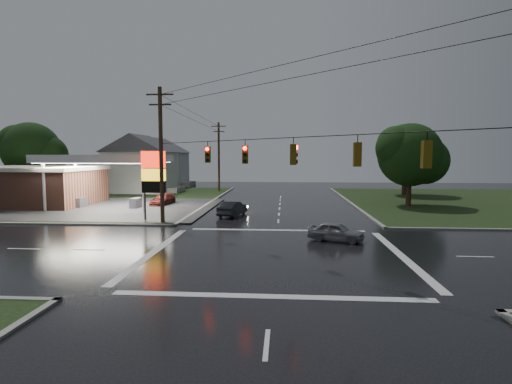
# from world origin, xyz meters

# --- Properties ---
(ground) EXTENTS (120.00, 120.00, 0.00)m
(ground) POSITION_xyz_m (0.00, 0.00, 0.00)
(ground) COLOR black
(ground) RESTS_ON ground
(grass_nw) EXTENTS (36.00, 36.00, 0.08)m
(grass_nw) POSITION_xyz_m (-26.00, 26.00, 0.04)
(grass_nw) COLOR black
(grass_nw) RESTS_ON ground
(grass_ne) EXTENTS (36.00, 36.00, 0.08)m
(grass_ne) POSITION_xyz_m (26.00, 26.00, 0.04)
(grass_ne) COLOR black
(grass_ne) RESTS_ON ground
(gas_station) EXTENTS (26.20, 18.00, 5.60)m
(gas_station) POSITION_xyz_m (-25.68, 19.70, 2.55)
(gas_station) COLOR #2D2D2D
(gas_station) RESTS_ON ground
(pylon_sign) EXTENTS (2.00, 0.35, 6.00)m
(pylon_sign) POSITION_xyz_m (-10.50, 10.50, 4.01)
(pylon_sign) COLOR #59595E
(pylon_sign) RESTS_ON ground
(utility_pole_nw) EXTENTS (2.20, 0.32, 11.00)m
(utility_pole_nw) POSITION_xyz_m (-9.50, 9.50, 5.72)
(utility_pole_nw) COLOR #382619
(utility_pole_nw) RESTS_ON ground
(utility_pole_n) EXTENTS (2.20, 0.32, 10.50)m
(utility_pole_n) POSITION_xyz_m (-9.50, 38.00, 5.47)
(utility_pole_n) COLOR #382619
(utility_pole_n) RESTS_ON ground
(traffic_signals) EXTENTS (26.87, 26.87, 1.47)m
(traffic_signals) POSITION_xyz_m (0.02, -0.02, 6.48)
(traffic_signals) COLOR black
(traffic_signals) RESTS_ON ground
(house_near) EXTENTS (11.05, 8.48, 8.60)m
(house_near) POSITION_xyz_m (-20.95, 36.00, 4.41)
(house_near) COLOR silver
(house_near) RESTS_ON ground
(house_far) EXTENTS (11.05, 8.48, 8.60)m
(house_far) POSITION_xyz_m (-21.95, 48.00, 4.41)
(house_far) COLOR silver
(house_far) RESTS_ON ground
(tree_nw_behind) EXTENTS (8.93, 7.60, 10.00)m
(tree_nw_behind) POSITION_xyz_m (-33.84, 29.99, 6.18)
(tree_nw_behind) COLOR black
(tree_nw_behind) RESTS_ON ground
(tree_ne_near) EXTENTS (7.99, 6.80, 8.98)m
(tree_ne_near) POSITION_xyz_m (14.14, 21.99, 5.56)
(tree_ne_near) COLOR black
(tree_ne_near) RESTS_ON ground
(tree_ne_far) EXTENTS (8.46, 7.20, 9.80)m
(tree_ne_far) POSITION_xyz_m (17.15, 33.99, 6.18)
(tree_ne_far) COLOR black
(tree_ne_far) RESTS_ON ground
(car_north) EXTENTS (2.44, 4.37, 1.36)m
(car_north) POSITION_xyz_m (-4.26, 13.76, 0.68)
(car_north) COLOR black
(car_north) RESTS_ON ground
(car_crossing) EXTENTS (3.88, 2.52, 1.23)m
(car_crossing) POSITION_xyz_m (3.86, 3.56, 0.61)
(car_crossing) COLOR gray
(car_crossing) RESTS_ON ground
(car_pump) EXTENTS (2.21, 4.43, 1.24)m
(car_pump) POSITION_xyz_m (-13.00, 20.93, 0.62)
(car_pump) COLOR #4E1612
(car_pump) RESTS_ON ground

